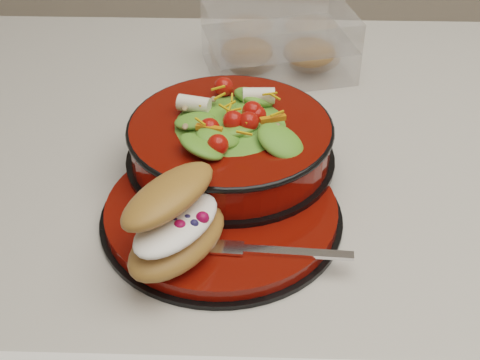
{
  "coord_description": "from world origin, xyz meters",
  "views": [
    {
      "loc": [
        -0.06,
        -0.72,
        1.39
      ],
      "look_at": [
        -0.07,
        -0.14,
        0.94
      ],
      "focal_mm": 50.0,
      "sensor_mm": 36.0,
      "label": 1
    }
  ],
  "objects_px": {
    "dinner_plate": "(222,212)",
    "salad_bowl": "(230,134)",
    "island_counter": "(286,355)",
    "croissant": "(177,222)",
    "pastry_box": "(278,42)",
    "fork": "(275,251)"
  },
  "relations": [
    {
      "from": "croissant",
      "to": "pastry_box",
      "type": "relative_size",
      "value": 0.67
    },
    {
      "from": "salad_bowl",
      "to": "pastry_box",
      "type": "height_order",
      "value": "salad_bowl"
    },
    {
      "from": "pastry_box",
      "to": "fork",
      "type": "bearing_deg",
      "value": -105.82
    },
    {
      "from": "croissant",
      "to": "fork",
      "type": "bearing_deg",
      "value": -58.65
    },
    {
      "from": "island_counter",
      "to": "croissant",
      "type": "height_order",
      "value": "croissant"
    },
    {
      "from": "croissant",
      "to": "pastry_box",
      "type": "distance_m",
      "value": 0.43
    },
    {
      "from": "dinner_plate",
      "to": "croissant",
      "type": "xyz_separation_m",
      "value": [
        -0.04,
        -0.07,
        0.05
      ]
    },
    {
      "from": "croissant",
      "to": "salad_bowl",
      "type": "bearing_deg",
      "value": 16.24
    },
    {
      "from": "island_counter",
      "to": "pastry_box",
      "type": "relative_size",
      "value": 5.24
    },
    {
      "from": "island_counter",
      "to": "croissant",
      "type": "distance_m",
      "value": 0.57
    },
    {
      "from": "pastry_box",
      "to": "croissant",
      "type": "bearing_deg",
      "value": -118.77
    },
    {
      "from": "island_counter",
      "to": "croissant",
      "type": "relative_size",
      "value": 7.84
    },
    {
      "from": "dinner_plate",
      "to": "croissant",
      "type": "distance_m",
      "value": 0.09
    },
    {
      "from": "salad_bowl",
      "to": "pastry_box",
      "type": "xyz_separation_m",
      "value": [
        0.06,
        0.26,
        -0.01
      ]
    },
    {
      "from": "salad_bowl",
      "to": "pastry_box",
      "type": "bearing_deg",
      "value": 77.1
    },
    {
      "from": "dinner_plate",
      "to": "salad_bowl",
      "type": "distance_m",
      "value": 0.1
    },
    {
      "from": "island_counter",
      "to": "pastry_box",
      "type": "height_order",
      "value": "pastry_box"
    },
    {
      "from": "dinner_plate",
      "to": "island_counter",
      "type": "bearing_deg",
      "value": 60.14
    },
    {
      "from": "dinner_plate",
      "to": "pastry_box",
      "type": "height_order",
      "value": "pastry_box"
    },
    {
      "from": "fork",
      "to": "island_counter",
      "type": "bearing_deg",
      "value": -5.02
    },
    {
      "from": "dinner_plate",
      "to": "salad_bowl",
      "type": "relative_size",
      "value": 1.08
    },
    {
      "from": "dinner_plate",
      "to": "fork",
      "type": "bearing_deg",
      "value": -51.37
    }
  ]
}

